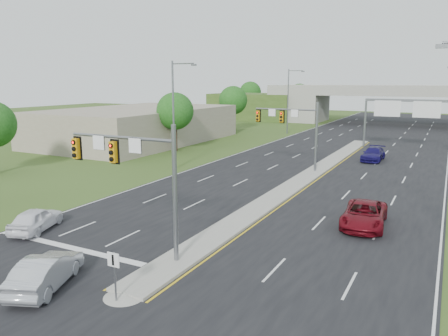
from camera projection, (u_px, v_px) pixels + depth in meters
name	position (u px, v px, depth m)	size (l,w,h in m)	color
ground	(177.00, 263.00, 22.05)	(240.00, 240.00, 0.00)	#354D1B
road	(338.00, 157.00, 52.49)	(24.00, 160.00, 0.02)	black
median	(309.00, 175.00, 42.04)	(2.00, 54.00, 0.16)	gray
median_nose	(124.00, 295.00, 18.55)	(2.00, 2.00, 0.16)	gray
lane_markings	(319.00, 165.00, 47.47)	(23.72, 160.00, 0.01)	gold
signal_mast_near	(136.00, 168.00, 22.08)	(6.62, 0.60, 7.00)	slate
signal_mast_far	(294.00, 124.00, 43.83)	(6.62, 0.60, 7.00)	slate
keep_right_sign	(114.00, 268.00, 17.81)	(0.60, 0.13, 2.20)	slate
sign_gantry	(409.00, 110.00, 57.08)	(11.58, 0.44, 6.67)	slate
overpass	(389.00, 107.00, 90.95)	(80.00, 14.00, 8.10)	gray
lightpole_l_mid	(175.00, 110.00, 44.26)	(2.85, 0.25, 11.00)	slate
lightpole_l_far	(289.00, 98.00, 74.71)	(2.85, 0.25, 11.00)	slate
tree_l_near	(175.00, 111.00, 56.17)	(4.80, 4.80, 7.60)	#382316
tree_l_mid	(233.00, 100.00, 79.66)	(5.20, 5.20, 8.12)	#382316
tree_back_a	(250.00, 93.00, 119.86)	(6.00, 6.00, 8.85)	#382316
tree_back_b	(299.00, 94.00, 113.59)	(5.60, 5.60, 8.32)	#382316
commercial_building	(138.00, 125.00, 65.57)	(18.00, 30.00, 5.00)	gray
car_white	(36.00, 219.00, 26.68)	(1.69, 4.19, 1.43)	white
car_silver	(46.00, 271.00, 19.29)	(1.58, 4.54, 1.50)	silver
car_far_a	(364.00, 214.00, 27.45)	(2.52, 5.46, 1.52)	#600912
car_far_b	(373.00, 154.00, 50.07)	(2.11, 5.19, 1.51)	#130C4C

